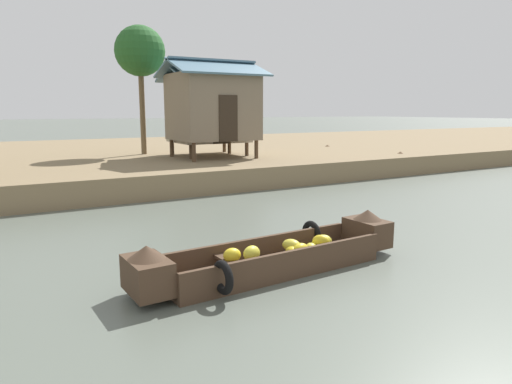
{
  "coord_description": "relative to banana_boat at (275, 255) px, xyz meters",
  "views": [
    {
      "loc": [
        -4.38,
        -0.75,
        2.77
      ],
      "look_at": [
        0.17,
        7.11,
        1.17
      ],
      "focal_mm": 32.54,
      "sensor_mm": 36.0,
      "label": 1
    }
  ],
  "objects": [
    {
      "name": "ground_plane",
      "position": [
        0.23,
        4.24,
        -0.3
      ],
      "size": [
        300.0,
        300.0,
        0.0
      ],
      "primitive_type": "plane",
      "color": "#596056"
    },
    {
      "name": "stilt_house_mid_left",
      "position": [
        4.1,
        11.36,
        2.67
      ],
      "size": [
        3.89,
        3.38,
        4.04
      ],
      "color": "#4C3826",
      "rests_on": "riverbank_strip"
    },
    {
      "name": "palm_tree_mid",
      "position": [
        2.02,
        14.36,
        4.99
      ],
      "size": [
        2.2,
        2.2,
        5.65
      ],
      "color": "brown",
      "rests_on": "riverbank_strip"
    },
    {
      "name": "stilt_house_mid_right",
      "position": [
        4.37,
        12.38,
        2.54
      ],
      "size": [
        3.71,
        3.12,
        3.99
      ],
      "color": "#4C3826",
      "rests_on": "riverbank_strip"
    },
    {
      "name": "fishing_skiff_distant",
      "position": [
        12.19,
        11.15,
        0.01
      ],
      "size": [
        1.23,
        5.72,
        0.9
      ],
      "color": "brown",
      "rests_on": "ground"
    },
    {
      "name": "banana_boat",
      "position": [
        0.0,
        0.0,
        0.0
      ],
      "size": [
        5.12,
        1.86,
        0.84
      ],
      "color": "#473323",
      "rests_on": "ground"
    },
    {
      "name": "riverbank_strip",
      "position": [
        0.23,
        17.22,
        0.1
      ],
      "size": [
        160.0,
        20.0,
        0.8
      ],
      "primitive_type": "cube",
      "color": "#7F6B4C",
      "rests_on": "ground"
    }
  ]
}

